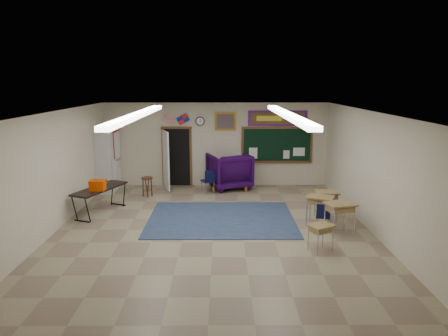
{
  "coord_description": "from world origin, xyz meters",
  "views": [
    {
      "loc": [
        0.22,
        -9.69,
        3.73
      ],
      "look_at": [
        0.28,
        1.5,
        1.29
      ],
      "focal_mm": 32.0,
      "sensor_mm": 36.0,
      "label": 1
    }
  ],
  "objects_px": {
    "wingback_armchair": "(229,171)",
    "folding_table": "(101,199)",
    "student_desk_front_right": "(326,203)",
    "wooden_stool": "(147,187)",
    "student_desk_front_left": "(319,209)"
  },
  "relations": [
    {
      "from": "wooden_stool",
      "to": "wingback_armchair",
      "type": "bearing_deg",
      "value": 21.35
    },
    {
      "from": "wingback_armchair",
      "to": "folding_table",
      "type": "bearing_deg",
      "value": 16.15
    },
    {
      "from": "wingback_armchair",
      "to": "wooden_stool",
      "type": "distance_m",
      "value": 2.94
    },
    {
      "from": "student_desk_front_right",
      "to": "folding_table",
      "type": "bearing_deg",
      "value": 179.26
    },
    {
      "from": "wingback_armchair",
      "to": "wooden_stool",
      "type": "height_order",
      "value": "wingback_armchair"
    },
    {
      "from": "student_desk_front_left",
      "to": "folding_table",
      "type": "relative_size",
      "value": 0.43
    },
    {
      "from": "wingback_armchair",
      "to": "student_desk_front_left",
      "type": "height_order",
      "value": "wingback_armchair"
    },
    {
      "from": "wingback_armchair",
      "to": "wooden_stool",
      "type": "relative_size",
      "value": 2.13
    },
    {
      "from": "wooden_stool",
      "to": "folding_table",
      "type": "bearing_deg",
      "value": -121.28
    },
    {
      "from": "student_desk_front_left",
      "to": "wingback_armchair",
      "type": "bearing_deg",
      "value": 146.03
    },
    {
      "from": "student_desk_front_right",
      "to": "wooden_stool",
      "type": "xyz_separation_m",
      "value": [
        -5.35,
        2.18,
        -0.1
      ]
    },
    {
      "from": "wingback_armchair",
      "to": "student_desk_front_right",
      "type": "relative_size",
      "value": 1.78
    },
    {
      "from": "student_desk_front_right",
      "to": "folding_table",
      "type": "distance_m",
      "value": 6.4
    },
    {
      "from": "student_desk_front_right",
      "to": "folding_table",
      "type": "xyz_separation_m",
      "value": [
        -6.38,
        0.48,
        -0.02
      ]
    },
    {
      "from": "folding_table",
      "to": "wooden_stool",
      "type": "relative_size",
      "value": 2.96
    }
  ]
}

